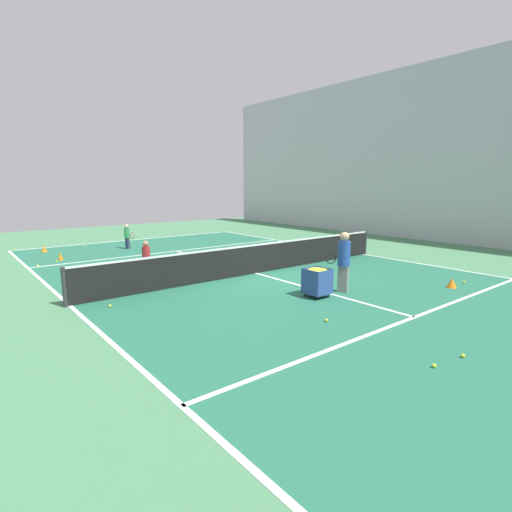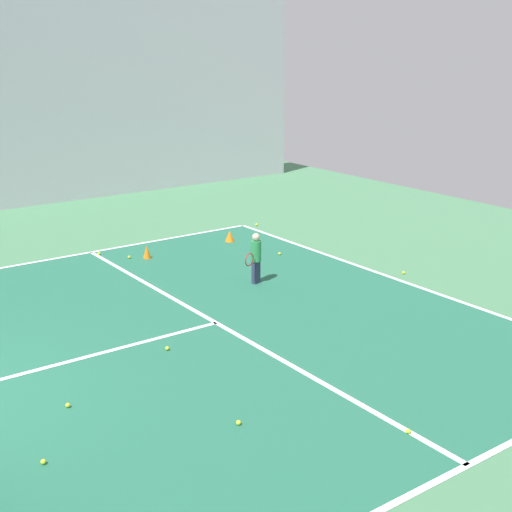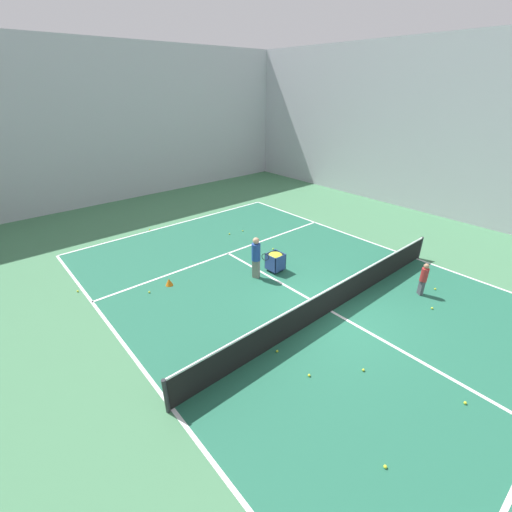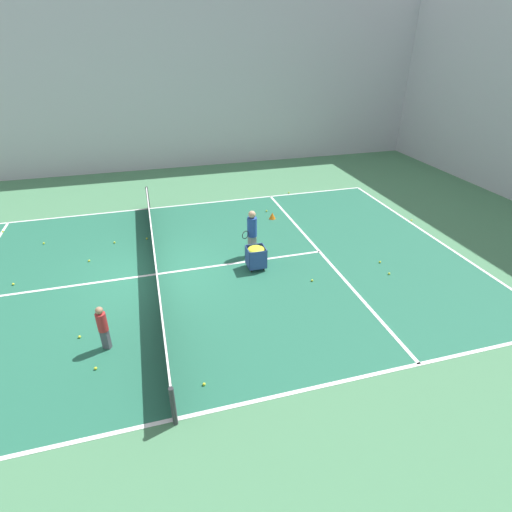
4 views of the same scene
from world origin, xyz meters
The scene contains 28 objects.
ground_plane centered at (0.00, 0.00, 0.00)m, with size 36.26×36.26×0.00m, color #477F56.
court_playing_area centered at (0.00, 0.00, 0.00)m, with size 11.40×20.32×0.00m.
line_baseline_far centered at (0.00, 10.16, 0.01)m, with size 11.40×0.10×0.00m, color white.
line_sideline_left centered at (-5.70, 0.00, 0.01)m, with size 0.10×20.32×0.00m, color white.
line_sideline_right centered at (5.70, 0.00, 0.01)m, with size 0.10×20.32×0.00m, color white.
line_service_far centered at (0.00, 5.59, 0.01)m, with size 11.40×0.10×0.00m, color white.
line_centre_service centered at (0.00, 0.00, 0.01)m, with size 0.10×11.17×0.00m, color white.
hall_enclosure_right centered at (11.75, 0.00, 4.41)m, with size 0.15×32.56×8.81m.
hall_enclosure_far centered at (0.00, 16.21, 4.41)m, with size 23.34×0.15×8.81m.
tennis_net centered at (0.00, 0.00, 0.50)m, with size 11.70×0.10×0.96m.
coach_at_net centered at (-0.41, 3.24, 0.94)m, with size 0.50×0.64×1.64m.
child_midcourt centered at (3.15, -1.38, 0.69)m, with size 0.33×0.33×1.20m.
ball_cart centered at (0.48, 3.13, 0.54)m, with size 0.57×0.59×0.77m.
training_cone_0 centered at (-3.19, 4.86, 0.14)m, with size 0.27×0.27×0.27m, color orange.
tennis_ball_0 centered at (-0.54, -4.26, 0.04)m, with size 0.07×0.07×0.07m, color yellow.
tennis_ball_1 centered at (-5.87, 6.56, 0.04)m, with size 0.07×0.07×0.07m, color yellow.
tennis_ball_4 centered at (-1.44, -2.16, 0.04)m, with size 0.07×0.07×0.07m, color yellow.
tennis_ball_6 centered at (3.85, -1.61, 0.04)m, with size 0.07×0.07×0.07m, color yellow.
tennis_ball_7 centered at (2.59, -2.07, 0.04)m, with size 0.07×0.07×0.07m, color yellow.
tennis_ball_8 centered at (-1.42, 10.28, 0.04)m, with size 0.07×0.07×0.07m, color yellow.
tennis_ball_9 centered at (2.02, 7.09, 0.04)m, with size 0.07×0.07×0.07m, color yellow.
tennis_ball_10 centered at (-3.98, 4.86, 0.04)m, with size 0.07×0.07×0.07m, color yellow.
tennis_ball_11 centered at (1.28, 7.21, 0.04)m, with size 0.07×0.07×0.07m, color yellow.
tennis_ball_12 centered at (-2.63, -1.37, 0.04)m, with size 0.07×0.07×0.07m, color yellow.
tennis_ball_13 centered at (-2.63, -0.22, 0.04)m, with size 0.07×0.07×0.07m, color yellow.
tennis_ball_15 centered at (4.98, 0.69, 0.04)m, with size 0.07×0.07×0.07m, color yellow.
tennis_ball_16 centered at (-3.26, -3.85, 0.04)m, with size 0.07×0.07×0.07m, color yellow.
tennis_ball_18 centered at (1.73, 4.58, 0.04)m, with size 0.07×0.07×0.07m, color yellow.
Camera 3 is at (-7.75, -5.29, 6.57)m, focal length 24.00 mm.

